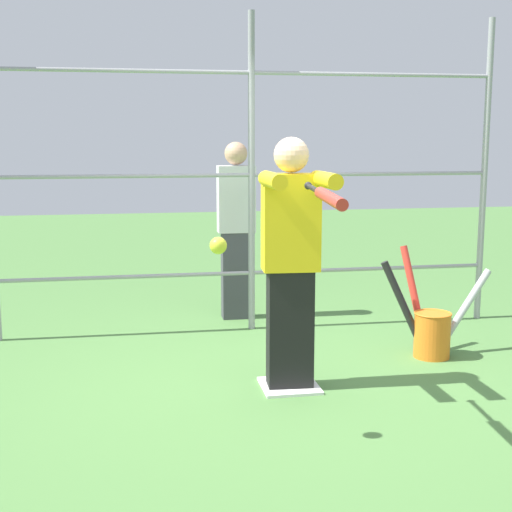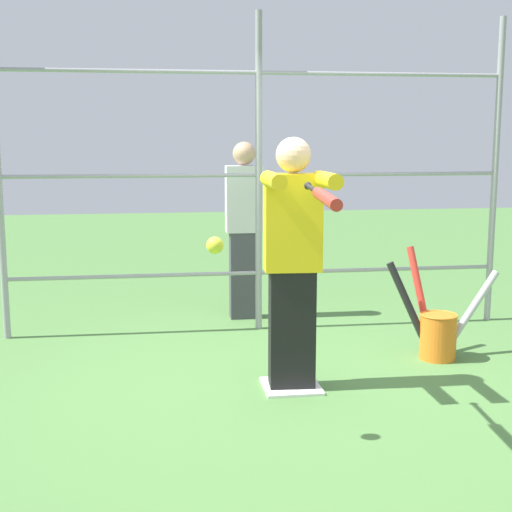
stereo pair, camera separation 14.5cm
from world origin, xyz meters
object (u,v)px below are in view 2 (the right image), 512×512
at_px(batter, 293,256).
at_px(softball_in_flight, 215,245).
at_px(baseball_bat_swinging, 324,197).
at_px(bystander_behind_fence, 244,228).
at_px(bat_bucket, 437,330).

distance_m(batter, softball_in_flight, 1.08).
distance_m(baseball_bat_swinging, bystander_behind_fence, 3.07).
xyz_separation_m(batter, softball_in_flight, (0.61, 0.87, 0.22)).
bearing_deg(baseball_bat_swinging, bystander_behind_fence, -88.99).
relative_size(softball_in_flight, bat_bucket, 0.10).
bearing_deg(bat_bucket, batter, 22.48).
distance_m(baseball_bat_swinging, bat_bucket, 2.33).
xyz_separation_m(baseball_bat_swinging, bat_bucket, (-1.31, -1.51, -1.20)).
height_order(baseball_bat_swinging, softball_in_flight, baseball_bat_swinging).
height_order(bat_bucket, bystander_behind_fence, bystander_behind_fence).
bearing_deg(bystander_behind_fence, bat_bucket, 132.02).
bearing_deg(bat_bucket, baseball_bat_swinging, 49.02).
relative_size(batter, baseball_bat_swinging, 2.00).
bearing_deg(bystander_behind_fence, baseball_bat_swinging, 91.01).
distance_m(batter, bystander_behind_fence, 2.05).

